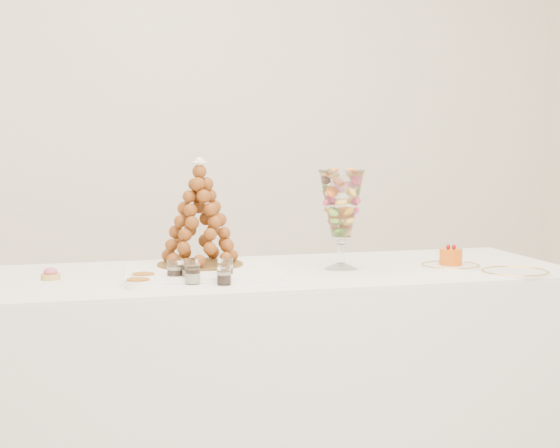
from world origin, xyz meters
name	(u,v)px	position (x,y,z in m)	size (l,w,h in m)	color
buffet_table	(290,375)	(0.09, 0.26, 0.38)	(2.05, 0.87, 0.77)	white
lace_tray	(203,271)	(-0.23, 0.27, 0.78)	(0.53, 0.40, 0.02)	white
macaron_vase	(341,205)	(0.28, 0.25, 1.00)	(0.16, 0.16, 0.36)	white
cake_plate	(451,266)	(0.67, 0.15, 0.77)	(0.22, 0.22, 0.01)	white
spare_plate	(515,273)	(0.81, -0.05, 0.77)	(0.24, 0.24, 0.01)	white
pink_tart	(51,274)	(-0.74, 0.30, 0.79)	(0.07, 0.07, 0.04)	tan
verrine_a	(175,270)	(-0.35, 0.15, 0.80)	(0.05, 0.05, 0.07)	white
verrine_b	(190,270)	(-0.30, 0.12, 0.81)	(0.06, 0.06, 0.07)	white
verrine_c	(225,268)	(-0.18, 0.14, 0.81)	(0.05, 0.05, 0.07)	white
verrine_d	(193,274)	(-0.30, 0.07, 0.80)	(0.05, 0.05, 0.07)	white
verrine_e	(224,276)	(-0.21, 0.02, 0.80)	(0.05, 0.05, 0.06)	white
ramekin_back	(143,278)	(-0.45, 0.16, 0.78)	(0.08, 0.08, 0.03)	white
ramekin_front	(138,284)	(-0.49, 0.05, 0.78)	(0.08, 0.08, 0.03)	white
croquembouche	(200,213)	(-0.22, 0.37, 0.97)	(0.31, 0.31, 0.39)	brown
mousse_cake	(451,256)	(0.67, 0.15, 0.81)	(0.08, 0.08, 0.07)	#D55809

